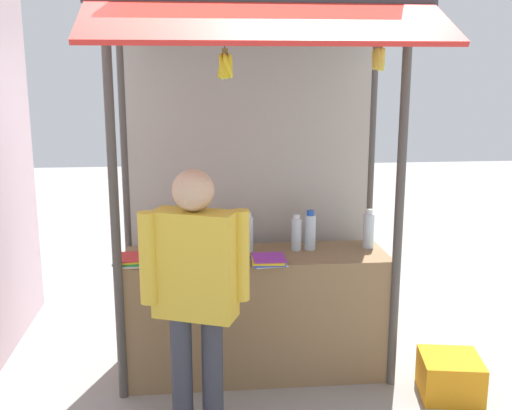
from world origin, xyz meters
TOP-DOWN VIEW (x-y plane):
  - ground_plane at (0.00, 0.00)m, footprint 20.00×20.00m
  - stall_counter at (0.00, 0.00)m, footprint 1.83×0.55m
  - stall_structure at (0.00, 0.12)m, footprint 2.03×1.44m
  - water_bottle_rear_center at (-0.53, 0.14)m, footprint 0.06×0.06m
  - water_bottle_center at (0.30, 0.07)m, footprint 0.07×0.07m
  - water_bottle_mid_left at (0.82, 0.08)m, footprint 0.08×0.08m
  - water_bottle_mid_right at (-0.64, 0.14)m, footprint 0.08×0.08m
  - water_bottle_back_left at (-0.05, 0.07)m, footprint 0.08×0.08m
  - water_bottle_far_left at (0.39, 0.08)m, footprint 0.08×0.08m
  - magazine_stack_front_right at (-0.83, -0.13)m, footprint 0.25×0.26m
  - magazine_stack_far_right at (-0.35, 0.02)m, footprint 0.24×0.25m
  - magazine_stack_front_left at (0.06, -0.21)m, footprint 0.24×0.26m
  - banana_bunch_rightmost at (-0.22, -0.38)m, footprint 0.12×0.12m
  - banana_bunch_leftmost at (0.71, -0.37)m, footprint 0.10×0.10m
  - vendor_person at (-0.42, -0.80)m, footprint 0.61×0.35m
  - plastic_crate at (1.26, -0.47)m, footprint 0.45×0.45m

SIDE VIEW (x-z plane):
  - ground_plane at x=0.00m, z-range 0.00..0.00m
  - plastic_crate at x=1.26m, z-range 0.00..0.27m
  - stall_counter at x=0.00m, z-range 0.00..0.88m
  - magazine_stack_front_left at x=0.06m, z-range 0.88..0.92m
  - magazine_stack_far_right at x=-0.35m, z-range 0.88..0.93m
  - magazine_stack_front_right at x=-0.83m, z-range 0.88..0.93m
  - vendor_person at x=-0.42m, z-range 0.16..1.78m
  - water_bottle_rear_center at x=-0.53m, z-range 0.88..1.11m
  - water_bottle_center at x=0.30m, z-range 0.87..1.13m
  - water_bottle_mid_right at x=-0.64m, z-range 0.87..1.15m
  - water_bottle_back_left at x=-0.05m, z-range 0.87..1.16m
  - water_bottle_mid_left at x=0.82m, z-range 0.87..1.16m
  - water_bottle_far_left at x=0.39m, z-range 0.87..1.16m
  - stall_structure at x=0.00m, z-range 0.27..3.16m
  - banana_bunch_rightmost at x=-0.22m, z-range 2.00..2.32m
  - banana_bunch_leftmost at x=0.71m, z-range 2.06..2.34m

